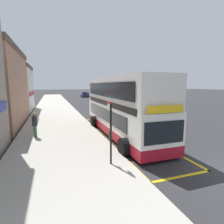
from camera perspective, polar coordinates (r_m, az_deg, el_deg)
ground_plane at (r=37.78m, az=-7.44°, el=2.75°), size 260.00×260.00×0.00m
pavement_near at (r=37.03m, az=-18.12°, el=2.39°), size 6.00×76.00×0.14m
double_decker_bus at (r=13.66m, az=2.72°, el=1.24°), size 3.22×11.41×4.40m
bus_bay_markings at (r=13.99m, az=2.97°, el=-7.20°), size 3.17×13.82×0.01m
bus_stop_sign at (r=8.24m, az=-0.53°, el=-5.35°), size 0.09×0.51×2.92m
terrace_end at (r=29.56m, az=-31.41°, el=6.45°), size 7.24×7.77×7.56m
parked_car_navy_ahead at (r=59.02m, az=-6.68°, el=5.64°), size 2.09×4.20×1.62m
parked_car_maroon_far at (r=35.25m, az=-1.46°, el=3.71°), size 2.09×4.20×1.62m
parked_car_navy_kerbside at (r=57.26m, az=-8.78°, el=5.50°), size 2.09×4.20×1.62m
pedestrian_waiting_near_sign at (r=13.66m, az=-23.59°, el=-3.57°), size 0.34×0.34×1.77m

